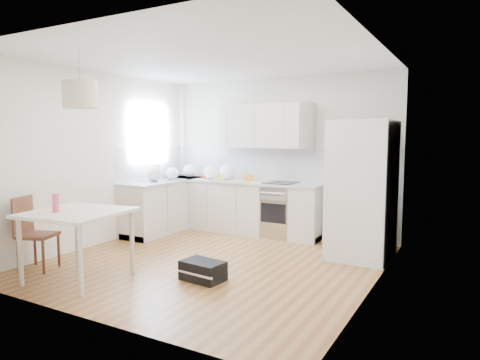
{
  "coord_description": "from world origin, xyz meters",
  "views": [
    {
      "loc": [
        3.07,
        -4.77,
        1.72
      ],
      "look_at": [
        0.19,
        0.4,
        1.1
      ],
      "focal_mm": 32.0,
      "sensor_mm": 36.0,
      "label": 1
    }
  ],
  "objects_px": {
    "dining_table": "(77,219)",
    "gym_bag": "(203,271)",
    "refrigerator": "(364,190)",
    "dining_chair": "(38,233)"
  },
  "relations": [
    {
      "from": "dining_table",
      "to": "gym_bag",
      "type": "distance_m",
      "value": 1.61
    },
    {
      "from": "refrigerator",
      "to": "dining_chair",
      "type": "height_order",
      "value": "refrigerator"
    },
    {
      "from": "dining_table",
      "to": "gym_bag",
      "type": "bearing_deg",
      "value": 21.3
    },
    {
      "from": "dining_table",
      "to": "refrigerator",
      "type": "bearing_deg",
      "value": 37.11
    },
    {
      "from": "dining_table",
      "to": "dining_chair",
      "type": "bearing_deg",
      "value": 173.73
    },
    {
      "from": "dining_table",
      "to": "dining_chair",
      "type": "xyz_separation_m",
      "value": [
        -0.74,
        -0.0,
        -0.26
      ]
    },
    {
      "from": "refrigerator",
      "to": "dining_table",
      "type": "relative_size",
      "value": 1.66
    },
    {
      "from": "refrigerator",
      "to": "dining_chair",
      "type": "relative_size",
      "value": 2.03
    },
    {
      "from": "dining_chair",
      "to": "refrigerator",
      "type": "bearing_deg",
      "value": 15.96
    },
    {
      "from": "refrigerator",
      "to": "dining_chair",
      "type": "bearing_deg",
      "value": -142.65
    }
  ]
}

